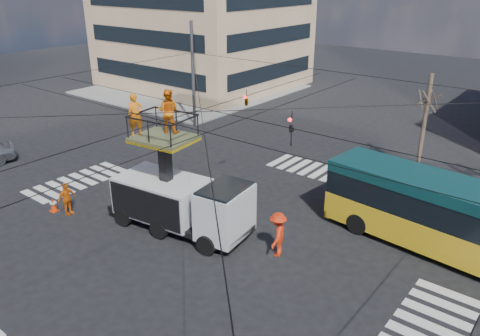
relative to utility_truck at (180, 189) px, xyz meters
The scene contains 10 objects.
ground 2.47m from the utility_truck, ahead, with size 120.00×120.00×0.00m, color black.
sidewalk_nw 28.95m from the utility_truck, 132.96° to the left, with size 18.00×18.00×0.12m, color slate.
crosswalks 2.47m from the utility_truck, ahead, with size 22.40×22.40×0.02m, color silver, non-canonical shape.
overhead_network 2.58m from the utility_truck, 23.49° to the left, with size 24.24×24.24×8.00m.
tree_a 15.24m from the utility_truck, 65.15° to the left, with size 2.00×2.00×6.00m.
utility_truck is the anchor object (origin of this frame).
city_bus 12.11m from the utility_truck, 26.99° to the left, with size 11.94×3.70×3.20m.
traffic_cone 7.15m from the utility_truck, 156.55° to the right, with size 0.36×0.36×0.72m, color red.
worker_ground 6.16m from the utility_truck, 155.63° to the right, with size 0.99×0.41×1.70m, color orange.
flagger 4.95m from the utility_truck, 11.27° to the left, with size 1.28×0.74×1.99m, color red.
Camera 1 is at (12.76, -13.56, 11.10)m, focal length 35.00 mm.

